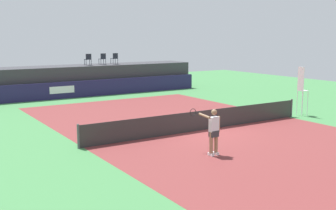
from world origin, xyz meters
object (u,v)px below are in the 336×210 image
(net_post_far, at_px, (291,108))
(tennis_player, at_px, (213,130))
(spectator_chair_far_left, at_px, (88,59))
(tennis_ball, at_px, (91,139))
(spectator_chair_center, at_px, (115,58))
(umpire_chair, at_px, (302,88))
(net_post_near, at_px, (78,136))
(spectator_chair_left, at_px, (103,58))

(net_post_far, height_order, tennis_player, tennis_player)
(spectator_chair_far_left, distance_m, net_post_far, 16.23)
(spectator_chair_far_left, height_order, tennis_ball, spectator_chair_far_left)
(spectator_chair_far_left, relative_size, spectator_chair_center, 1.00)
(spectator_chair_far_left, height_order, net_post_far, spectator_chair_far_left)
(umpire_chair, bearing_deg, net_post_near, -179.98)
(spectator_chair_left, distance_m, net_post_near, 17.01)
(spectator_chair_center, distance_m, tennis_player, 19.25)
(tennis_player, bearing_deg, spectator_chair_far_left, 82.21)
(spectator_chair_center, xyz_separation_m, net_post_near, (-8.73, -14.94, -2.19))
(umpire_chair, xyz_separation_m, tennis_ball, (-12.18, 1.08, -1.55))
(umpire_chair, bearing_deg, tennis_ball, 174.92)
(spectator_chair_far_left, bearing_deg, net_post_near, -113.48)
(spectator_chair_center, distance_m, umpire_chair, 15.62)
(umpire_chair, relative_size, tennis_player, 1.56)
(net_post_near, relative_size, tennis_player, 0.56)
(spectator_chair_center, xyz_separation_m, tennis_ball, (-7.75, -13.86, -2.66))
(net_post_far, bearing_deg, tennis_player, -156.74)
(spectator_chair_left, bearing_deg, umpire_chair, -70.05)
(spectator_chair_far_left, height_order, spectator_chair_left, same)
(spectator_chair_center, height_order, umpire_chair, spectator_chair_center)
(spectator_chair_far_left, xyz_separation_m, umpire_chair, (6.66, -14.96, -1.11))
(spectator_chair_left, height_order, umpire_chair, spectator_chair_left)
(spectator_chair_left, bearing_deg, tennis_ball, -115.85)
(net_post_near, bearing_deg, spectator_chair_far_left, 66.52)
(umpire_chair, distance_m, net_post_near, 13.21)
(tennis_ball, bearing_deg, net_post_near, -132.07)
(tennis_player, bearing_deg, tennis_ball, 122.28)
(spectator_chair_far_left, distance_m, tennis_ball, 15.17)
(net_post_far, bearing_deg, net_post_near, 180.00)
(spectator_chair_far_left, distance_m, tennis_player, 18.85)
(spectator_chair_left, relative_size, spectator_chair_center, 1.00)
(net_post_near, bearing_deg, net_post_far, 0.00)
(net_post_near, bearing_deg, spectator_chair_center, 59.70)
(spectator_chair_left, height_order, tennis_ball, spectator_chair_left)
(net_post_near, bearing_deg, spectator_chair_left, 62.76)
(net_post_far, xyz_separation_m, tennis_ball, (-11.42, 1.09, -0.46))
(net_post_far, xyz_separation_m, tennis_player, (-8.44, -3.63, 0.46))
(tennis_player, bearing_deg, net_post_near, 137.49)
(net_post_near, height_order, tennis_player, tennis_player)
(spectator_chair_center, distance_m, tennis_ball, 16.10)
(spectator_chair_far_left, height_order, net_post_near, spectator_chair_far_left)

